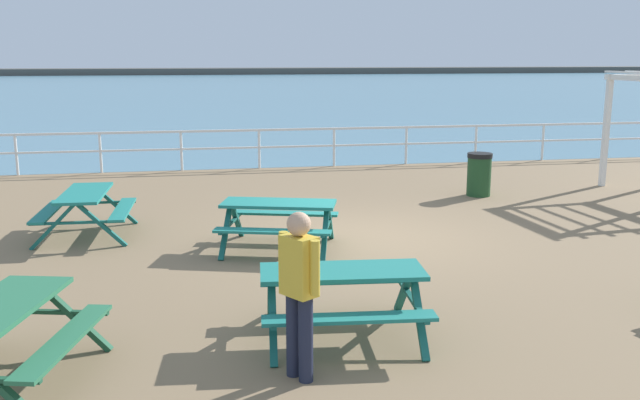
# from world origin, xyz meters

# --- Properties ---
(ground_plane) EXTENTS (30.00, 24.00, 0.20)m
(ground_plane) POSITION_xyz_m (0.00, 0.00, -0.10)
(ground_plane) COLOR #846B4C
(sea_band) EXTENTS (142.00, 90.00, 0.01)m
(sea_band) POSITION_xyz_m (0.00, 52.75, 0.00)
(sea_band) COLOR teal
(sea_band) RESTS_ON ground
(distant_shoreline) EXTENTS (142.00, 6.00, 1.80)m
(distant_shoreline) POSITION_xyz_m (0.00, 95.75, 0.00)
(distant_shoreline) COLOR #4C4C47
(distant_shoreline) RESTS_ON ground
(seaward_railing) EXTENTS (23.07, 0.07, 1.08)m
(seaward_railing) POSITION_xyz_m (-0.00, 7.75, 0.76)
(seaward_railing) COLOR white
(seaward_railing) RESTS_ON ground
(picnic_table_near_left) EXTENTS (1.60, 1.85, 0.80)m
(picnic_table_near_left) POSITION_xyz_m (-4.67, 1.02, 0.58)
(picnic_table_near_left) COLOR #1E7A70
(picnic_table_near_left) RESTS_ON ground
(picnic_table_mid_centre) EXTENTS (1.89, 2.11, 0.80)m
(picnic_table_mid_centre) POSITION_xyz_m (-4.66, -4.59, 0.58)
(picnic_table_mid_centre) COLOR #286B47
(picnic_table_mid_centre) RESTS_ON ground
(picnic_table_far_left) EXTENTS (2.15, 1.95, 0.80)m
(picnic_table_far_left) POSITION_xyz_m (-1.50, -0.40, 0.58)
(picnic_table_far_left) COLOR #1E7A70
(picnic_table_far_left) RESTS_ON ground
(picnic_table_far_right) EXTENTS (1.92, 1.68, 0.80)m
(picnic_table_far_right) POSITION_xyz_m (-1.24, -4.06, 0.58)
(picnic_table_far_right) COLOR #1E7A70
(picnic_table_far_right) RESTS_ON ground
(visitor) EXTENTS (0.37, 0.46, 1.66)m
(visitor) POSITION_xyz_m (-1.86, -5.01, 0.95)
(visitor) COLOR #1E2338
(visitor) RESTS_ON ground
(litter_bin) EXTENTS (0.55, 0.55, 0.95)m
(litter_bin) POSITION_xyz_m (3.38, 3.11, 0.48)
(litter_bin) COLOR #1E4723
(litter_bin) RESTS_ON ground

